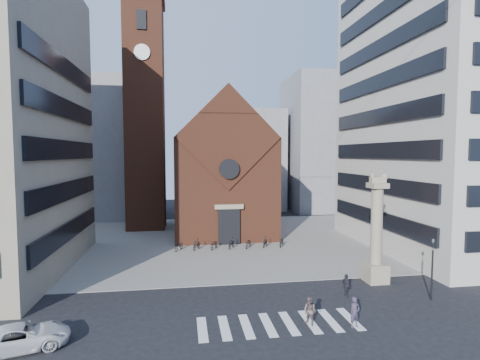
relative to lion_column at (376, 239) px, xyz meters
name	(u,v)px	position (x,y,z in m)	size (l,w,h in m)	color
ground	(259,305)	(-10.01, -3.00, -3.46)	(120.00, 120.00, 0.00)	black
piazza	(227,240)	(-10.01, 16.00, -3.43)	(46.00, 30.00, 0.05)	gray
zebra_crossing	(279,324)	(-9.46, -6.00, -3.45)	(10.20, 3.20, 0.01)	white
church	(222,170)	(-10.01, 22.04, 4.53)	(12.00, 16.65, 18.00)	brown
campanile	(145,112)	(-20.01, 25.00, 12.28)	(5.50, 5.50, 31.20)	brown
building_right	(459,99)	(13.99, 9.00, 12.54)	(18.00, 22.00, 32.00)	#ADA89D
bg_block_left	(90,149)	(-30.01, 37.00, 7.54)	(16.00, 14.00, 22.00)	gray
bg_block_mid	(243,160)	(-4.01, 42.00, 5.54)	(14.00, 12.00, 18.00)	gray
bg_block_right	(330,144)	(11.99, 39.00, 8.54)	(16.00, 14.00, 24.00)	gray
lion_column	(376,239)	(0.00, 0.00, 0.00)	(1.63, 1.60, 8.68)	gray
traffic_light	(432,268)	(1.99, -4.00, -1.17)	(0.13, 0.16, 4.30)	black
white_car	(21,337)	(-23.44, -6.86, -2.80)	(2.19, 4.75, 1.32)	silver
pedestrian_0	(355,312)	(-5.14, -7.07, -2.56)	(0.65, 0.43, 1.80)	#372F42
pedestrian_1	(310,311)	(-7.66, -6.41, -2.62)	(0.82, 0.64, 1.68)	brown
pedestrian_2	(346,285)	(-3.65, -2.59, -2.63)	(0.97, 0.40, 1.65)	#26262E
scooter_0	(179,246)	(-15.55, 12.04, -2.90)	(0.67, 1.93, 1.01)	black
scooter_1	(197,244)	(-13.70, 12.04, -2.85)	(0.53, 1.87, 1.12)	black
scooter_2	(214,244)	(-11.85, 12.04, -2.90)	(0.67, 1.93, 1.01)	black
scooter_3	(231,243)	(-10.00, 12.04, -2.85)	(0.53, 1.87, 1.12)	black
scooter_4	(248,243)	(-8.15, 12.04, -2.90)	(0.67, 1.93, 1.01)	black
scooter_5	(265,242)	(-6.30, 12.04, -2.85)	(0.53, 1.87, 1.12)	black
scooter_6	(282,242)	(-4.45, 12.04, -2.90)	(0.67, 1.93, 1.01)	black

